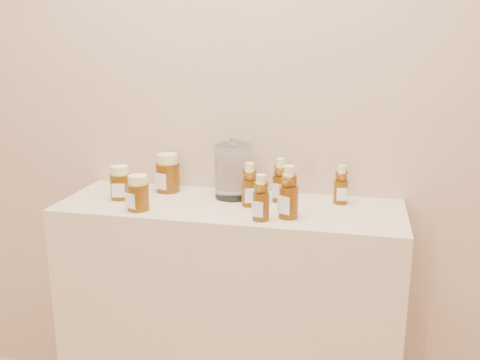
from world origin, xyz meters
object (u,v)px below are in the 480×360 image
(bear_bottle_front_left, at_px, (261,194))
(glass_canister, at_px, (233,169))
(honey_jar_left, at_px, (121,183))
(display_table, at_px, (230,320))
(bear_bottle_back_left, at_px, (249,182))

(bear_bottle_front_left, xyz_separation_m, glass_canister, (-0.15, 0.22, 0.02))
(glass_canister, bearing_deg, bear_bottle_front_left, -56.74)
(honey_jar_left, distance_m, glass_canister, 0.41)
(display_table, xyz_separation_m, honey_jar_left, (-0.40, -0.01, 0.51))
(bear_bottle_front_left, bearing_deg, honey_jar_left, 179.86)
(display_table, xyz_separation_m, glass_canister, (-0.01, 0.09, 0.56))
(bear_bottle_back_left, xyz_separation_m, honey_jar_left, (-0.47, -0.02, -0.03))
(display_table, distance_m, honey_jar_left, 0.65)
(bear_bottle_back_left, height_order, glass_canister, glass_canister)
(display_table, height_order, bear_bottle_back_left, bear_bottle_back_left)
(display_table, bearing_deg, glass_canister, 95.84)
(bear_bottle_back_left, relative_size, glass_canister, 0.81)
(bear_bottle_back_left, xyz_separation_m, glass_canister, (-0.08, 0.08, 0.02))
(bear_bottle_front_left, bearing_deg, display_table, 148.32)
(bear_bottle_back_left, bearing_deg, bear_bottle_front_left, -84.38)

